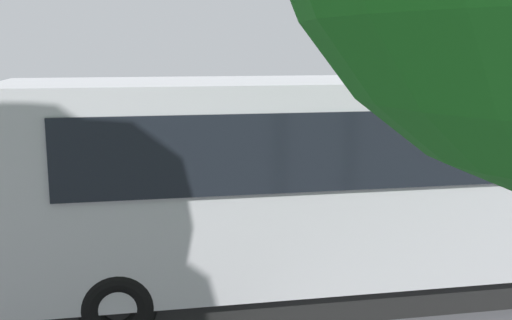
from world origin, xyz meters
TOP-DOWN VIEW (x-y plane):
  - ground_plane at (0.00, 0.00)m, footprint 80.00×80.00m
  - tour_bus at (0.70, 5.41)m, footprint 10.34×3.12m
  - spectator_far_left at (-0.04, 2.54)m, footprint 0.58×0.35m
  - spectator_left at (1.34, 2.66)m, footprint 0.58×0.37m
  - spectator_centre at (2.43, 2.57)m, footprint 0.57×0.39m
  - parked_motorcycle_silver at (-1.70, 2.95)m, footprint 2.02×0.73m
  - parked_motorcycle_dark at (3.10, 3.11)m, footprint 2.04×0.66m
  - parked_motorcycle_blue at (0.67, 3.21)m, footprint 2.05×0.58m
  - stunt_motorcycle at (1.18, -2.61)m, footprint 1.82×1.09m
  - bay_line_a at (-4.23, -1.36)m, footprint 0.16×3.62m
  - bay_line_b at (-1.82, -1.36)m, footprint 0.17×4.20m
  - bay_line_c at (0.60, -1.36)m, footprint 0.18×4.91m
  - bay_line_d at (3.01, -1.36)m, footprint 0.16×3.89m

SIDE VIEW (x-z plane):
  - ground_plane at x=0.00m, z-range 0.00..0.00m
  - bay_line_a at x=-4.23m, z-range 0.00..0.01m
  - bay_line_b at x=-1.82m, z-range 0.00..0.01m
  - bay_line_c at x=0.60m, z-range 0.00..0.01m
  - bay_line_d at x=3.01m, z-range 0.00..0.01m
  - parked_motorcycle_silver at x=-1.70m, z-range -0.01..0.97m
  - parked_motorcycle_dark at x=3.10m, z-range -0.01..0.97m
  - parked_motorcycle_blue at x=0.67m, z-range -0.01..0.97m
  - stunt_motorcycle at x=1.18m, z-range 0.13..1.93m
  - spectator_far_left at x=-0.04m, z-range 0.17..1.94m
  - spectator_centre at x=2.43m, z-range 0.18..2.00m
  - spectator_left at x=1.34m, z-range 0.19..2.00m
  - tour_bus at x=0.70m, z-range 0.02..3.27m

